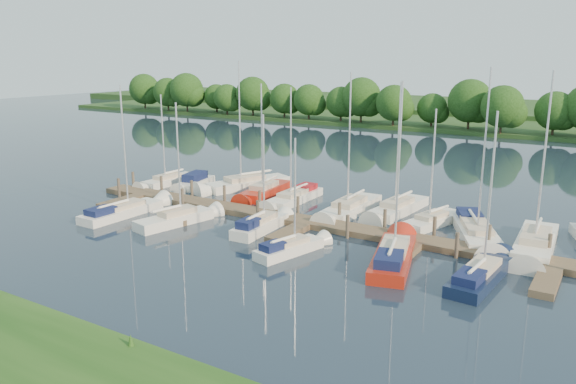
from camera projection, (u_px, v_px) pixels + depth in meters
The scene contains 22 objects.
ground at pixel (244, 259), 33.56m from camera, with size 260.00×260.00×0.00m, color #1A2434.
dock at pixel (305, 225), 39.57m from camera, with size 40.00×6.00×0.40m.
mooring_pilings at pixel (312, 215), 40.41m from camera, with size 38.24×2.84×2.00m.
far_shore at pixel (501, 124), 95.68m from camera, with size 180.00×30.00×0.60m, color #1D3D17.
distant_hill at pixel (526, 110), 116.31m from camera, with size 220.00×40.00×1.40m, color #335324.
treeline at pixel (481, 107), 84.72m from camera, with size 146.41×9.66×8.22m.
sailboat_n_0 at pixel (167, 182), 52.53m from camera, with size 1.89×6.81×8.73m.
motorboat at pixel (194, 183), 51.66m from camera, with size 2.43×5.64×1.62m.
sailboat_n_2 at pixel (244, 185), 51.09m from camera, with size 5.27×9.08×11.78m.
sailboat_n_3 at pixel (264, 193), 48.37m from camera, with size 2.44×7.78×9.99m.
sailboat_n_4 at pixel (293, 199), 46.27m from camera, with size 1.85×7.64×9.74m.
sailboat_n_5 at pixel (349, 210), 43.04m from camera, with size 2.12×8.66×11.05m.
sailboat_n_6 at pixel (397, 210), 43.00m from camera, with size 2.57×8.15×10.35m.
sailboat_n_7 at pixel (431, 222), 39.91m from camera, with size 3.09×6.78×8.64m.
sailboat_n_8 at pixel (476, 233), 37.39m from camera, with size 5.20×9.03×11.54m.
sailboat_n_9 at pixel (535, 247), 34.82m from camera, with size 2.46×8.98×11.46m.
sailboat_s_0 at pixel (125, 211), 42.58m from camera, with size 2.08×7.96×10.05m.
sailboat_s_1 at pixel (178, 220), 40.41m from camera, with size 2.92×7.01×9.09m.
sailboat_s_2 at pixel (261, 226), 38.81m from camera, with size 1.76×6.40×8.41m.
sailboat_s_3 at pixel (291, 249), 34.36m from camera, with size 2.54×5.73×7.42m.
sailboat_s_4 at pixel (394, 257), 32.90m from camera, with size 3.73×8.59×10.91m.
sailboat_s_5 at pixel (481, 275), 30.22m from camera, with size 2.26×7.45×9.44m.
Camera 1 is at (18.71, -25.65, 11.88)m, focal length 35.00 mm.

